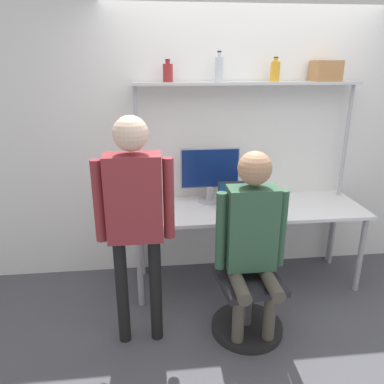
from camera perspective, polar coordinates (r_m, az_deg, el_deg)
ground_plane at (r=3.52m, az=9.40°, el=-16.16°), size 12.00×12.00×0.00m
wall_back at (r=3.65m, az=7.48°, el=8.44°), size 8.00×0.06×2.70m
desk at (r=3.49m, az=8.45°, el=-3.37°), size 2.11×0.69×0.77m
shelf_unit at (r=3.47m, az=8.26°, el=11.66°), size 2.00×0.23×1.86m
monitor at (r=3.48m, az=2.75°, el=3.06°), size 0.55×0.22×0.52m
laptop at (r=3.34m, az=6.52°, el=-1.72°), size 0.28×0.25×0.26m
cell_phone at (r=3.41m, az=11.11°, el=-2.71°), size 0.07×0.15×0.01m
office_chair at (r=3.07m, az=8.29°, el=-15.49°), size 0.56×0.56×0.92m
person_seated at (r=2.75m, az=9.19°, el=-6.09°), size 0.53×0.48×1.45m
person_standing at (r=2.57m, az=-8.77°, el=-2.18°), size 0.54×0.23×1.71m
bottle_red at (r=3.33m, az=-3.70°, el=17.73°), size 0.09×0.09×0.19m
bottle_amber at (r=3.51m, az=12.54°, el=17.55°), size 0.08×0.08×0.20m
bottle_clear at (r=3.38m, az=4.13°, el=18.22°), size 0.07×0.07×0.25m
storage_box at (r=3.68m, az=19.70°, el=16.99°), size 0.23×0.21×0.18m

